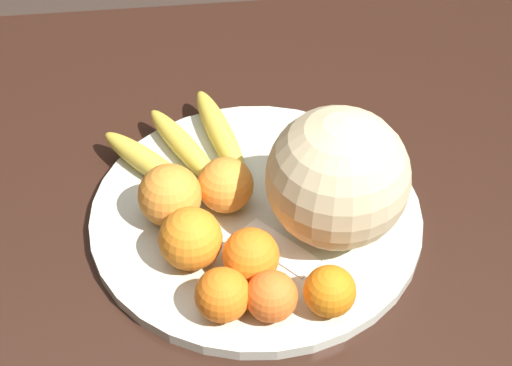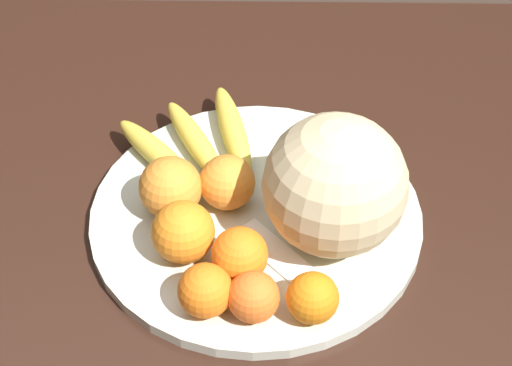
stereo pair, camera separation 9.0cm
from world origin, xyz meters
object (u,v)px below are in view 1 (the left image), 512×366
at_px(orange_back_left, 223,295).
at_px(orange_back_right, 226,185).
at_px(melon, 338,178).
at_px(orange_mid_center, 330,291).
at_px(fruit_bowl, 256,216).
at_px(orange_front_right, 191,239).
at_px(kitchen_table, 237,258).
at_px(orange_side_extra, 170,195).
at_px(orange_front_left, 251,256).
at_px(produce_tag, 278,248).
at_px(orange_top_small, 271,296).
at_px(banana_bunch, 187,148).

bearing_deg(orange_back_left, orange_back_right, 83.91).
relative_size(melon, orange_back_left, 2.73).
bearing_deg(orange_mid_center, orange_back_left, 176.59).
height_order(fruit_bowl, melon, melon).
height_order(fruit_bowl, orange_mid_center, orange_mid_center).
distance_m(orange_front_right, orange_back_right, 0.09).
distance_m(kitchen_table, orange_front_right, 0.18).
height_order(melon, orange_side_extra, melon).
relative_size(orange_front_right, orange_side_extra, 0.96).
bearing_deg(kitchen_table, orange_side_extra, -163.60).
distance_m(kitchen_table, orange_mid_center, 0.24).
relative_size(orange_front_left, orange_back_left, 1.06).
bearing_deg(orange_back_right, kitchen_table, 37.37).
bearing_deg(orange_back_left, kitchen_table, 80.24).
distance_m(fruit_bowl, produce_tag, 0.06).
height_order(orange_front_left, orange_top_small, orange_front_left).
height_order(orange_front_left, orange_mid_center, orange_front_left).
bearing_deg(orange_top_small, kitchen_table, 97.23).
bearing_deg(orange_top_small, fruit_bowl, 89.88).
distance_m(banana_bunch, orange_side_extra, 0.11).
bearing_deg(orange_mid_center, orange_back_right, 120.17).
relative_size(banana_bunch, orange_front_left, 3.32).
distance_m(kitchen_table, orange_back_left, 0.22).
relative_size(orange_back_right, orange_side_extra, 0.90).
bearing_deg(orange_back_left, melon, 37.89).
bearing_deg(orange_side_extra, orange_top_small, -56.56).
xyz_separation_m(fruit_bowl, orange_back_left, (-0.05, -0.14, 0.04)).
bearing_deg(orange_side_extra, melon, -11.09).
distance_m(banana_bunch, orange_back_left, 0.25).
relative_size(melon, orange_back_right, 2.43).
xyz_separation_m(orange_side_extra, produce_tag, (0.12, -0.06, -0.04)).
bearing_deg(orange_mid_center, kitchen_table, 115.76).
xyz_separation_m(banana_bunch, orange_side_extra, (-0.02, -0.10, 0.02)).
height_order(orange_back_left, orange_top_small, orange_back_left).
distance_m(orange_mid_center, orange_back_left, 0.11).
bearing_deg(kitchen_table, orange_front_right, -122.39).
bearing_deg(banana_bunch, orange_front_left, 169.15).
height_order(fruit_bowl, orange_back_right, orange_back_right).
bearing_deg(fruit_bowl, kitchen_table, 131.06).
relative_size(fruit_bowl, orange_top_small, 7.05).
xyz_separation_m(orange_back_left, orange_side_extra, (-0.05, 0.15, 0.01)).
relative_size(orange_back_left, orange_side_extra, 0.80).
distance_m(orange_front_left, orange_top_small, 0.06).
bearing_deg(produce_tag, orange_front_right, -129.08).
height_order(fruit_bowl, banana_bunch, banana_bunch).
relative_size(melon, orange_front_left, 2.58).
height_order(fruit_bowl, produce_tag, produce_tag).
relative_size(banana_bunch, orange_top_small, 3.72).
bearing_deg(produce_tag, orange_front_left, -88.07).
bearing_deg(orange_top_small, orange_front_right, 133.80).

